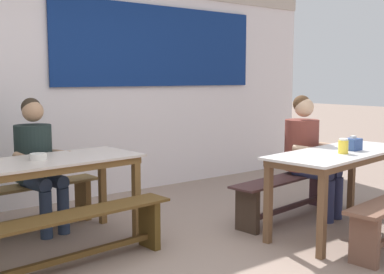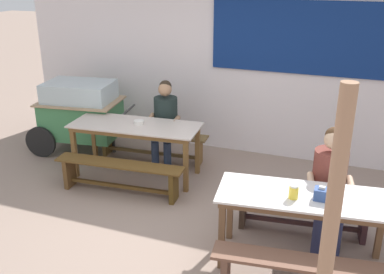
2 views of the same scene
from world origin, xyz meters
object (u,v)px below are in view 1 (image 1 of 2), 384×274
person_center_facing (37,157)px  dining_table_far (35,170)px  bench_far_front (70,234)px  condiment_jar (343,146)px  person_right_near_table (307,149)px  tissue_box (353,144)px  soup_bowl (38,157)px  dining_table_near (340,160)px  bench_far_back (10,203)px  bench_near_back (287,191)px

person_center_facing → dining_table_far: bearing=-111.2°
dining_table_far → bench_far_front: bearing=-85.4°
person_center_facing → condiment_jar: person_center_facing is taller
person_right_near_table → condiment_jar: 0.71m
bench_far_front → tissue_box: size_ratio=12.66×
tissue_box → soup_bowl: (-2.54, 1.27, -0.03)m
dining_table_near → soup_bowl: (-2.40, 1.24, 0.11)m
tissue_box → bench_far_back: bearing=145.3°
dining_table_far → person_right_near_table: person_right_near_table is taller
dining_table_near → bench_far_back: 3.09m
dining_table_far → bench_far_back: 0.70m
person_right_near_table → tissue_box: (-0.04, -0.57, 0.11)m
bench_near_back → dining_table_near: bearing=-82.9°
dining_table_near → condiment_jar: bearing=-137.3°
bench_near_back → soup_bowl: bearing=163.9°
bench_far_front → tissue_box: (2.53, -0.67, 0.53)m
dining_table_near → bench_far_front: bearing=165.1°
dining_table_far → soup_bowl: (0.04, 0.03, 0.10)m
bench_far_back → person_center_facing: person_center_facing is taller
person_center_facing → condiment_jar: bearing=-41.0°
bench_far_front → person_right_near_table: (2.57, -0.11, 0.42)m
bench_near_back → person_center_facing: bearing=151.5°
person_right_near_table → bench_far_front: bearing=177.6°
dining_table_far → soup_bowl: 0.11m
dining_table_near → bench_far_front: dining_table_near is taller
person_center_facing → tissue_box: person_center_facing is taller
condiment_jar → dining_table_near: bearing=42.7°
person_right_near_table → condiment_jar: bearing=-114.2°
dining_table_far → soup_bowl: soup_bowl is taller
soup_bowl → person_center_facing: bearing=71.9°
dining_table_near → bench_far_front: 2.51m
bench_near_back → person_right_near_table: 0.49m
bench_far_back → bench_near_back: same height
bench_far_front → person_center_facing: person_center_facing is taller
dining_table_far → person_center_facing: (0.21, 0.53, 0.02)m
dining_table_far → dining_table_near: (2.44, -1.21, -0.00)m
soup_bowl → tissue_box: bearing=-26.7°
bench_far_back → soup_bowl: 0.74m
bench_far_back → person_center_facing: 0.49m
tissue_box → condiment_jar: bearing=-164.7°
dining_table_far → bench_near_back: bearing=-15.2°
dining_table_near → tissue_box: bearing=-14.0°
dining_table_near → soup_bowl: bearing=152.7°
bench_far_back → condiment_jar: 3.08m
bench_far_back → condiment_jar: (2.38, -1.89, 0.54)m
dining_table_near → tissue_box: 0.20m
dining_table_far → person_right_near_table: 2.70m
person_center_facing → soup_bowl: (-0.16, -0.50, 0.08)m
tissue_box → condiment_jar: 0.26m
bench_far_back → bench_far_front: 1.15m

